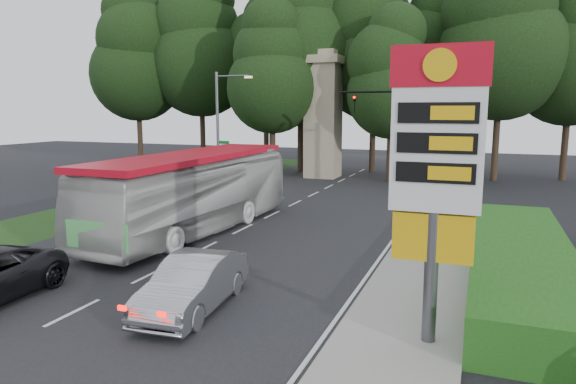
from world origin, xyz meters
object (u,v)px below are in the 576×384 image
at_px(traffic_signal_mast, 411,122).
at_px(gas_station_pylon, 436,156).
at_px(monument, 323,114).
at_px(sedan_silver, 193,283).
at_px(streetlight_signs, 220,124).
at_px(transit_bus, 194,193).

bearing_deg(traffic_signal_mast, gas_station_pylon, -80.91).
xyz_separation_m(monument, sedan_silver, (4.92, -28.06, -4.36)).
bearing_deg(sedan_silver, streetlight_signs, 111.03).
relative_size(traffic_signal_mast, sedan_silver, 1.59).
bearing_deg(sedan_silver, gas_station_pylon, -4.70).
distance_m(traffic_signal_mast, transit_bus, 16.29).
xyz_separation_m(streetlight_signs, sedan_silver, (9.90, -20.07, -3.69)).
xyz_separation_m(gas_station_pylon, sedan_silver, (-6.28, -0.06, -3.70)).
bearing_deg(traffic_signal_mast, streetlight_signs, -171.08).
bearing_deg(monument, gas_station_pylon, -68.20).
relative_size(monument, transit_bus, 0.79).
distance_m(streetlight_signs, monument, 9.44).
relative_size(traffic_signal_mast, streetlight_signs, 0.90).
xyz_separation_m(gas_station_pylon, monument, (-11.20, 28.01, 0.66)).
xyz_separation_m(streetlight_signs, transit_bus, (5.18, -12.18, -2.66)).
xyz_separation_m(gas_station_pylon, traffic_signal_mast, (-3.52, 22.00, 0.22)).
relative_size(gas_station_pylon, streetlight_signs, 0.86).
bearing_deg(traffic_signal_mast, transit_bus, -117.86).
bearing_deg(streetlight_signs, sedan_silver, -63.74).
relative_size(streetlight_signs, transit_bus, 0.63).
bearing_deg(transit_bus, traffic_signal_mast, 65.35).
height_order(monument, sedan_silver, monument).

